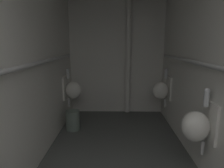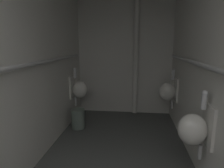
# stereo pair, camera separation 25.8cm
# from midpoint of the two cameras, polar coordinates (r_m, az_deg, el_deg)

# --- Properties ---
(wall_left) EXTENTS (0.06, 4.68, 2.55)m
(wall_left) POSITION_cam_midpoint_polar(r_m,az_deg,el_deg) (2.26, -29.31, 3.93)
(wall_left) COLOR silver
(wall_left) RESTS_ON ground
(wall_right) EXTENTS (0.06, 4.68, 2.55)m
(wall_right) POSITION_cam_midpoint_polar(r_m,az_deg,el_deg) (2.17, 26.78, 3.91)
(wall_right) COLOR silver
(wall_right) RESTS_ON ground
(wall_back) EXTENTS (2.14, 0.06, 2.55)m
(wall_back) POSITION_cam_midpoint_polar(r_m,az_deg,el_deg) (4.25, -0.37, 8.43)
(wall_back) COLOR silver
(wall_back) RESTS_ON ground
(urinal_left_mid) EXTENTS (0.32, 0.30, 0.76)m
(urinal_left_mid) POSITION_cam_midpoint_polar(r_m,az_deg,el_deg) (3.84, -13.52, -1.60)
(urinal_left_mid) COLOR silver
(urinal_right_mid) EXTENTS (0.32, 0.30, 0.76)m
(urinal_right_mid) POSITION_cam_midpoint_polar(r_m,az_deg,el_deg) (2.29, 20.80, -11.30)
(urinal_right_mid) COLOR silver
(urinal_right_far) EXTENTS (0.32, 0.30, 0.76)m
(urinal_right_far) POSITION_cam_midpoint_polar(r_m,az_deg,el_deg) (3.81, 12.50, -1.67)
(urinal_right_far) COLOR silver
(supply_pipe_left) EXTENTS (0.06, 3.90, 0.06)m
(supply_pipe_left) POSITION_cam_midpoint_polar(r_m,az_deg,el_deg) (2.18, -27.76, 4.45)
(supply_pipe_left) COLOR #B2B2B2
(supply_pipe_right) EXTENTS (0.06, 3.92, 0.06)m
(supply_pipe_right) POSITION_cam_midpoint_polar(r_m,az_deg,el_deg) (2.10, 25.02, 4.45)
(supply_pipe_right) COLOR #B2B2B2
(standpipe_back_wall) EXTENTS (0.11, 0.11, 2.50)m
(standpipe_back_wall) POSITION_cam_midpoint_polar(r_m,az_deg,el_deg) (4.15, 2.94, 8.33)
(standpipe_back_wall) COLOR silver
(standpipe_back_wall) RESTS_ON ground
(waste_bin) EXTENTS (0.24, 0.24, 0.35)m
(waste_bin) POSITION_cam_midpoint_polar(r_m,az_deg,el_deg) (3.63, -13.45, -10.31)
(waste_bin) COLOR slate
(waste_bin) RESTS_ON ground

